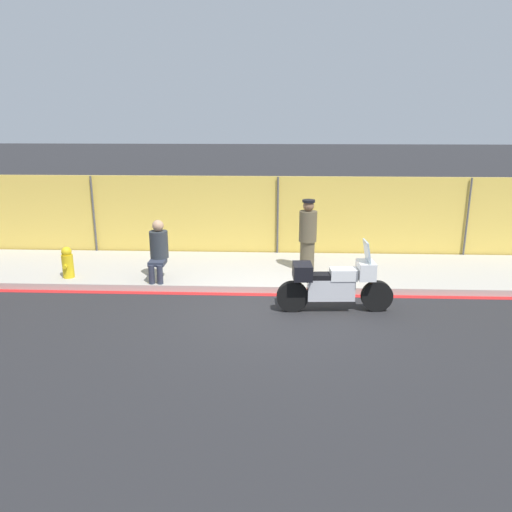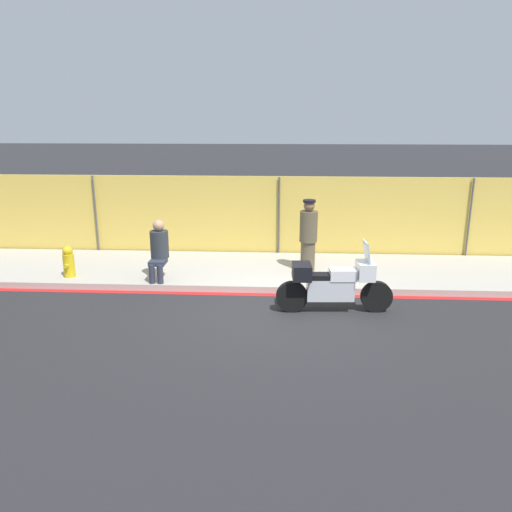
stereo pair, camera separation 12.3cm
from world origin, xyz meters
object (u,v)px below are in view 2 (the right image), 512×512
(officer_standing, at_px, (308,235))
(motorcycle, at_px, (333,284))
(person_seated_on_curb, at_px, (159,247))
(fire_hydrant, at_px, (69,262))

(officer_standing, bearing_deg, motorcycle, -79.79)
(officer_standing, relative_size, person_seated_on_curb, 1.27)
(motorcycle, bearing_deg, person_seated_on_curb, 156.02)
(motorcycle, relative_size, fire_hydrant, 3.16)
(motorcycle, relative_size, person_seated_on_curb, 1.69)
(person_seated_on_curb, height_order, fire_hydrant, person_seated_on_curb)
(motorcycle, distance_m, person_seated_on_curb, 4.09)
(person_seated_on_curb, bearing_deg, officer_standing, 12.88)
(motorcycle, distance_m, fire_hydrant, 6.11)
(person_seated_on_curb, distance_m, fire_hydrant, 2.16)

